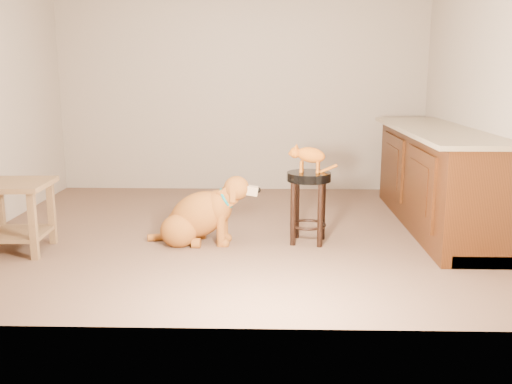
{
  "coord_description": "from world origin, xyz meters",
  "views": [
    {
      "loc": [
        0.36,
        -5.07,
        1.47
      ],
      "look_at": [
        0.24,
        -0.3,
        0.45
      ],
      "focal_mm": 40.0,
      "sensor_mm": 36.0,
      "label": 1
    }
  ],
  "objects_px": {
    "padded_stool": "(309,193)",
    "wood_stool": "(412,180)",
    "golden_retriever": "(200,216)",
    "tabby_kitten": "(308,156)",
    "side_table": "(15,206)"
  },
  "relations": [
    {
      "from": "side_table",
      "to": "golden_retriever",
      "type": "xyz_separation_m",
      "value": [
        1.48,
        0.27,
        -0.15
      ]
    },
    {
      "from": "side_table",
      "to": "tabby_kitten",
      "type": "height_order",
      "value": "tabby_kitten"
    },
    {
      "from": "padded_stool",
      "to": "wood_stool",
      "type": "distance_m",
      "value": 1.62
    },
    {
      "from": "wood_stool",
      "to": "tabby_kitten",
      "type": "bearing_deg",
      "value": -136.23
    },
    {
      "from": "padded_stool",
      "to": "tabby_kitten",
      "type": "xyz_separation_m",
      "value": [
        -0.01,
        0.0,
        0.32
      ]
    },
    {
      "from": "padded_stool",
      "to": "wood_stool",
      "type": "xyz_separation_m",
      "value": [
        1.16,
        1.13,
        -0.09
      ]
    },
    {
      "from": "golden_retriever",
      "to": "tabby_kitten",
      "type": "relative_size",
      "value": 2.36
    },
    {
      "from": "tabby_kitten",
      "to": "golden_retriever",
      "type": "bearing_deg",
      "value": -166.48
    },
    {
      "from": "padded_stool",
      "to": "golden_retriever",
      "type": "relative_size",
      "value": 0.62
    },
    {
      "from": "side_table",
      "to": "golden_retriever",
      "type": "relative_size",
      "value": 0.58
    },
    {
      "from": "wood_stool",
      "to": "side_table",
      "type": "height_order",
      "value": "wood_stool"
    },
    {
      "from": "golden_retriever",
      "to": "tabby_kitten",
      "type": "height_order",
      "value": "tabby_kitten"
    },
    {
      "from": "padded_stool",
      "to": "tabby_kitten",
      "type": "distance_m",
      "value": 0.32
    },
    {
      "from": "wood_stool",
      "to": "tabby_kitten",
      "type": "distance_m",
      "value": 1.68
    },
    {
      "from": "tabby_kitten",
      "to": "padded_stool",
      "type": "bearing_deg",
      "value": -5.72
    }
  ]
}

